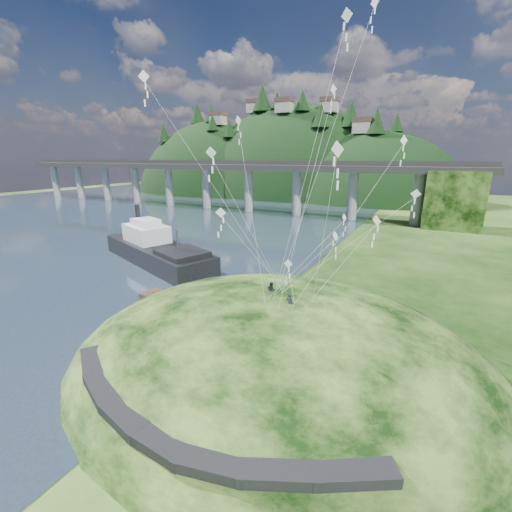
% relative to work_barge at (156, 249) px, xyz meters
% --- Properties ---
extents(ground, '(320.00, 320.00, 0.00)m').
position_rel_work_barge_xyz_m(ground, '(19.50, -17.15, -2.13)').
color(ground, black).
rests_on(ground, ground).
extents(water, '(240.00, 240.00, 0.00)m').
position_rel_work_barge_xyz_m(water, '(-52.50, 12.85, -2.12)').
color(water, '#304559').
rests_on(water, ground).
extents(grass_hill, '(36.00, 32.00, 13.00)m').
position_rel_work_barge_xyz_m(grass_hill, '(27.50, -15.15, -3.63)').
color(grass_hill, black).
rests_on(grass_hill, ground).
extents(footpath, '(22.29, 5.84, 0.83)m').
position_rel_work_barge_xyz_m(footpath, '(26.96, -26.89, -0.04)').
color(footpath, black).
rests_on(footpath, ground).
extents(bridge, '(160.00, 11.00, 15.00)m').
position_rel_work_barge_xyz_m(bridge, '(-6.96, 52.92, 7.58)').
color(bridge, '#2D2B2B').
rests_on(bridge, ground).
extents(far_ridge, '(153.00, 70.00, 94.50)m').
position_rel_work_barge_xyz_m(far_ridge, '(-24.08, 105.03, -9.56)').
color(far_ridge, black).
rests_on(far_ridge, ground).
extents(work_barge, '(25.02, 14.70, 8.48)m').
position_rel_work_barge_xyz_m(work_barge, '(0.00, 0.00, 0.00)').
color(work_barge, black).
rests_on(work_barge, ground).
extents(wooden_dock, '(15.97, 3.72, 1.13)m').
position_rel_work_barge_xyz_m(wooden_dock, '(16.66, -11.53, -1.63)').
color(wooden_dock, '#3B2718').
rests_on(wooden_dock, ground).
extents(kite_flyers, '(3.22, 2.52, 1.72)m').
position_rel_work_barge_xyz_m(kite_flyers, '(27.25, -14.36, 3.63)').
color(kite_flyers, '#22262E').
rests_on(kite_flyers, ground).
extents(kite_swarm, '(19.25, 14.50, 20.19)m').
position_rel_work_barge_xyz_m(kite_swarm, '(29.62, -13.56, 14.25)').
color(kite_swarm, white).
rests_on(kite_swarm, ground).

